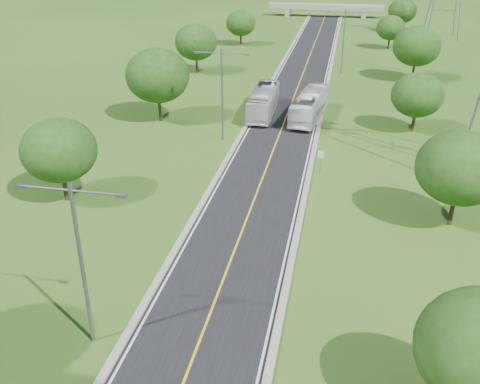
{
  "coord_description": "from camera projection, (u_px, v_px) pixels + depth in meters",
  "views": [
    {
      "loc": [
        6.9,
        -9.59,
        21.24
      ],
      "look_at": [
        -0.33,
        26.53,
        3.0
      ],
      "focal_mm": 40.0,
      "sensor_mm": 36.0,
      "label": 1
    }
  ],
  "objects": [
    {
      "name": "bus_inbound",
      "position": [
        263.0,
        101.0,
        67.12
      ],
      "size": [
        2.95,
        11.7,
        3.25
      ],
      "primitive_type": "imported",
      "rotation": [
        0.0,
        0.0,
        0.02
      ],
      "color": "silver",
      "rests_on": "road"
    },
    {
      "name": "tree_lc",
      "position": [
        158.0,
        76.0,
        63.17
      ],
      "size": [
        7.56,
        7.56,
        8.79
      ],
      "color": "black",
      "rests_on": "ground"
    },
    {
      "name": "streetlight_far_right",
      "position": [
        344.0,
        36.0,
        83.91
      ],
      "size": [
        5.9,
        0.25,
        10.0
      ],
      "color": "slate",
      "rests_on": "ground"
    },
    {
      "name": "ground",
      "position": [
        291.0,
        104.0,
        71.79
      ],
      "size": [
        260.0,
        260.0,
        0.0
      ],
      "primitive_type": "plane",
      "color": "#295116",
      "rests_on": "ground"
    },
    {
      "name": "road",
      "position": [
        296.0,
        92.0,
        77.05
      ],
      "size": [
        8.0,
        150.0,
        0.06
      ],
      "primitive_type": "cube",
      "color": "black",
      "rests_on": "ground"
    },
    {
      "name": "tree_rd",
      "position": [
        417.0,
        46.0,
        80.52
      ],
      "size": [
        7.14,
        7.14,
        8.3
      ],
      "color": "black",
      "rests_on": "ground"
    },
    {
      "name": "tree_rb",
      "position": [
        460.0,
        168.0,
        40.42
      ],
      "size": [
        6.72,
        6.72,
        7.82
      ],
      "color": "black",
      "rests_on": "ground"
    },
    {
      "name": "speed_limit_sign",
      "position": [
        321.0,
        158.0,
        50.82
      ],
      "size": [
        0.55,
        0.09,
        2.4
      ],
      "color": "slate",
      "rests_on": "ground"
    },
    {
      "name": "curb_left",
      "position": [
        267.0,
        90.0,
        77.76
      ],
      "size": [
        0.5,
        150.0,
        0.22
      ],
      "primitive_type": "cube",
      "color": "gray",
      "rests_on": "ground"
    },
    {
      "name": "tree_le",
      "position": [
        241.0,
        23.0,
        105.81
      ],
      "size": [
        5.88,
        5.88,
        6.84
      ],
      "color": "black",
      "rests_on": "ground"
    },
    {
      "name": "tree_re",
      "position": [
        391.0,
        28.0,
        102.6
      ],
      "size": [
        5.46,
        5.46,
        6.35
      ],
      "color": "black",
      "rests_on": "ground"
    },
    {
      "name": "tree_rc",
      "position": [
        418.0,
        95.0,
        60.2
      ],
      "size": [
        5.88,
        5.88,
        6.84
      ],
      "color": "black",
      "rests_on": "ground"
    },
    {
      "name": "tree_lb",
      "position": [
        59.0,
        150.0,
        44.43
      ],
      "size": [
        6.3,
        6.3,
        7.33
      ],
      "color": "black",
      "rests_on": "ground"
    },
    {
      "name": "streetlight_near_left",
      "position": [
        80.0,
        253.0,
        28.03
      ],
      "size": [
        5.9,
        0.25,
        10.0
      ],
      "color": "slate",
      "rests_on": "ground"
    },
    {
      "name": "overpass",
      "position": [
        326.0,
        7.0,
        141.02
      ],
      "size": [
        30.0,
        3.0,
        3.2
      ],
      "color": "gray",
      "rests_on": "ground"
    },
    {
      "name": "streetlight_mid_left",
      "position": [
        222.0,
        88.0,
        57.03
      ],
      "size": [
        5.9,
        0.25,
        10.0
      ],
      "color": "slate",
      "rests_on": "ground"
    },
    {
      "name": "bus_outbound",
      "position": [
        310.0,
        106.0,
        65.49
      ],
      "size": [
        4.23,
        12.03,
        3.28
      ],
      "primitive_type": "imported",
      "rotation": [
        0.0,
        0.0,
        3.01
      ],
      "color": "white",
      "rests_on": "road"
    },
    {
      "name": "tree_rf",
      "position": [
        402.0,
        11.0,
        119.28
      ],
      "size": [
        6.3,
        6.3,
        7.33
      ],
      "color": "black",
      "rests_on": "ground"
    },
    {
      "name": "curb_right",
      "position": [
        326.0,
        93.0,
        76.27
      ],
      "size": [
        0.5,
        150.0,
        0.22
      ],
      "primitive_type": "cube",
      "color": "gray",
      "rests_on": "ground"
    },
    {
      "name": "tree_ld",
      "position": [
        196.0,
        42.0,
        84.89
      ],
      "size": [
        6.72,
        6.72,
        7.82
      ],
      "color": "black",
      "rests_on": "ground"
    }
  ]
}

